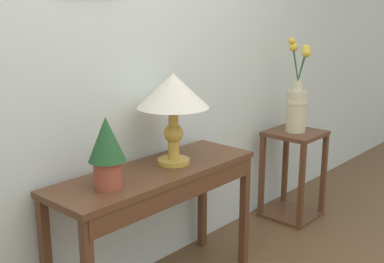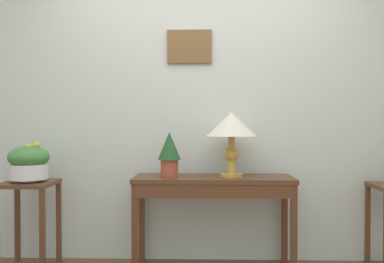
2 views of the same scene
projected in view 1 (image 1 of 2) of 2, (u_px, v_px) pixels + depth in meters
The scene contains 6 objects.
back_wall_with_art at pixel (101, 43), 2.55m from camera, with size 9.00×0.13×2.80m.
console_table at pixel (159, 188), 2.61m from camera, with size 1.24×0.41×0.74m.
table_lamp at pixel (173, 96), 2.60m from camera, with size 0.39×0.39×0.50m.
potted_plant_on_console at pixel (107, 149), 2.28m from camera, with size 0.18×0.18×0.35m.
pedestal_stand_right at pixel (293, 174), 3.71m from camera, with size 0.39×0.39×0.68m.
flower_vase_tall_right at pixel (297, 103), 3.57m from camera, with size 0.16×0.18×0.69m.
Camera 1 is at (-1.61, -0.61, 1.58)m, focal length 45.19 mm.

